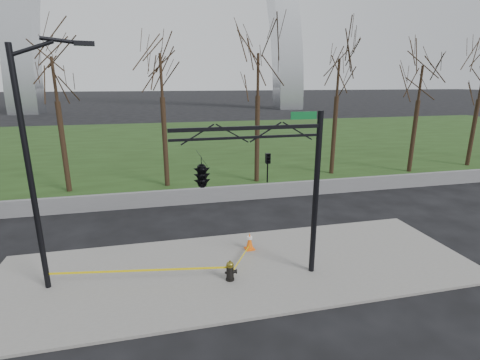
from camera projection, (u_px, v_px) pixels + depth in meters
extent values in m
plane|color=black|center=(240.00, 270.00, 13.51)|extent=(500.00, 500.00, 0.00)
cube|color=slate|center=(240.00, 268.00, 13.50)|extent=(18.00, 6.00, 0.10)
cube|color=#1E3312|center=(182.00, 142.00, 41.63)|extent=(120.00, 40.00, 0.06)
cube|color=#59595B|center=(209.00, 195.00, 20.89)|extent=(60.00, 0.30, 0.90)
cylinder|color=black|center=(230.00, 279.00, 12.62)|extent=(0.31, 0.31, 0.05)
cylinder|color=black|center=(230.00, 273.00, 12.56)|extent=(0.24, 0.24, 0.55)
cylinder|color=black|center=(235.00, 271.00, 12.57)|extent=(0.20, 0.16, 0.15)
cylinder|color=black|center=(226.00, 273.00, 12.53)|extent=(0.10, 0.10, 0.09)
cylinder|color=brown|center=(230.00, 266.00, 12.48)|extent=(0.27, 0.27, 0.05)
ellipsoid|color=brown|center=(230.00, 264.00, 12.46)|extent=(0.26, 0.26, 0.19)
cylinder|color=brown|center=(230.00, 261.00, 12.43)|extent=(0.05, 0.05, 0.07)
cube|color=#FF620D|center=(250.00, 249.00, 14.93)|extent=(0.42, 0.42, 0.04)
cone|color=#FF620D|center=(250.00, 240.00, 14.83)|extent=(0.30, 0.30, 0.70)
cylinder|color=white|center=(250.00, 238.00, 14.79)|extent=(0.22, 0.22, 0.11)
cylinder|color=black|center=(30.00, 178.00, 11.15)|extent=(0.18, 0.18, 8.00)
cylinder|color=black|center=(31.00, 48.00, 10.34)|extent=(1.26, 0.39, 0.56)
cylinder|color=black|center=(62.00, 41.00, 10.62)|extent=(1.20, 0.38, 0.22)
cube|color=black|center=(84.00, 43.00, 10.89)|extent=(0.63, 0.35, 0.14)
cylinder|color=black|center=(316.00, 197.00, 12.48)|extent=(0.20, 0.20, 6.00)
cube|color=black|center=(248.00, 128.00, 11.21)|extent=(5.00, 0.20, 0.12)
cube|color=black|center=(248.00, 137.00, 11.30)|extent=(5.00, 0.16, 0.08)
cube|color=#0C5926|center=(304.00, 115.00, 11.56)|extent=(0.90, 0.05, 0.25)
imported|color=black|center=(268.00, 168.00, 11.74)|extent=(0.17, 0.20, 1.00)
imported|color=black|center=(202.00, 172.00, 11.23)|extent=(0.57, 2.49, 1.00)
cube|color=#DAC00B|center=(140.00, 270.00, 12.28)|extent=(6.19, 0.99, 0.08)
cube|color=#DAC00B|center=(241.00, 259.00, 13.73)|extent=(1.29, 2.16, 0.08)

